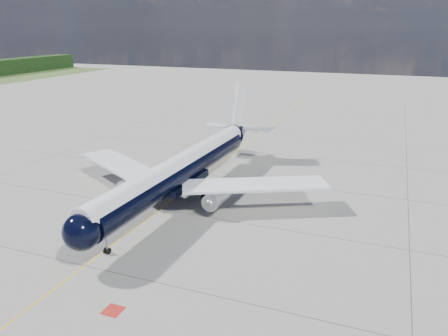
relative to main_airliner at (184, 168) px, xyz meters
The scene contains 4 objects.
ground 15.53m from the main_airliner, 94.34° to the left, with size 320.00×320.00×0.00m, color gray.
taxiway_centerline 10.82m from the main_airliner, 96.52° to the left, with size 0.16×160.00×0.01m, color #DDB90B.
red_marking 26.09m from the main_airliner, 77.27° to the right, with size 1.60×1.60×0.01m, color maroon.
main_airliner is the anchor object (origin of this frame).
Camera 1 is at (26.59, -35.38, 22.62)m, focal length 35.00 mm.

